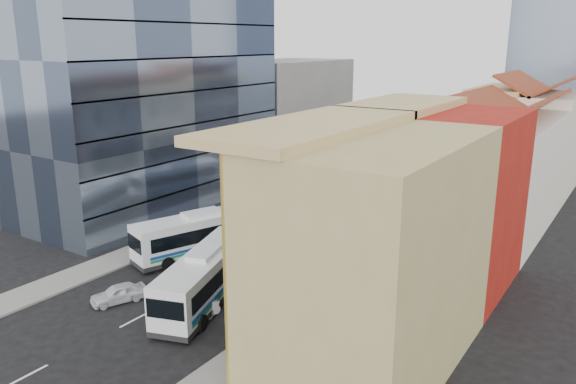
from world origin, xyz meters
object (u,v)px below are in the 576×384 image
Objects in this scene: shophouse_tan at (376,255)px; bus_right at (206,275)px; office_tower at (146,56)px; sedan_right at (185,312)px; bus_left_near at (203,233)px; bus_left_far at (297,199)px; sedan_left at (118,293)px.

bus_right is at bearing 178.00° from shophouse_tan.
sedan_right is at bearing -39.76° from office_tower.
bus_left_near is 1.06× the size of bus_left_far.
shophouse_tan is 26.07m from bus_left_far.
sedan_right reaches higher than sedan_left.
bus_left_far is 22.11m from sedan_left.
office_tower reaches higher than bus_left_far.
bus_left_near is 11.35m from sedan_right.
shophouse_tan is at bearing -59.32° from bus_left_far.
bus_left_near is (-17.83, 6.60, -4.19)m from shophouse_tan.
sedan_left is at bearing -163.60° from bus_right.
bus_right is at bearing -85.83° from bus_left_far.
shophouse_tan is 3.93× the size of sedan_left.
office_tower is at bearing 154.54° from sedan_right.
shophouse_tan is 12.72m from bus_right.
shophouse_tan reaches higher than bus_right.
bus_left_near is at bearing 115.10° from bus_right.
bus_right is at bearing 120.39° from sedan_right.
bus_right is 5.87m from sedan_left.
office_tower is (-31.00, 14.00, 9.00)m from shophouse_tan.
shophouse_tan is 17.80m from sedan_left.
bus_right is at bearing -35.55° from office_tower.
office_tower is 26.82m from bus_right.
bus_left_near is 12.66m from bus_left_far.
shophouse_tan is at bearing -24.30° from office_tower.
office_tower is 19.96m from bus_left_far.
shophouse_tan reaches higher than bus_left_far.
bus_left_near reaches higher than sedan_left.
bus_left_near is (13.17, -7.40, -13.19)m from office_tower.
bus_left_near reaches higher than bus_left_far.
shophouse_tan is 35.19m from office_tower.
sedan_right is (5.57, 0.33, 0.09)m from sedan_left.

